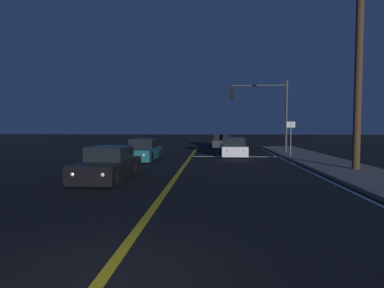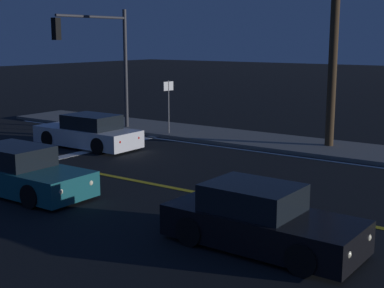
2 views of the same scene
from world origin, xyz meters
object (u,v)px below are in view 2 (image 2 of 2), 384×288
car_distant_tail_white (88,133)px  traffic_signal_near_right (101,50)px  utility_pole_right (335,9)px  car_side_waiting_black (260,221)px  street_sign_corner (168,99)px  car_parked_curb_teal (19,173)px

car_distant_tail_white → traffic_signal_near_right: (2.58, 1.66, 3.24)m
utility_pole_right → car_side_waiting_black: bearing=-165.6°
car_side_waiting_black → utility_pole_right: bearing=-164.5°
utility_pole_right → street_sign_corner: (-1.40, 7.01, -3.77)m
car_distant_tail_white → utility_pole_right: bearing=-57.5°
utility_pole_right → car_parked_curb_teal: bearing=156.7°
car_parked_curb_teal → traffic_signal_near_right: traffic_signal_near_right is taller
traffic_signal_near_right → utility_pole_right: (2.69, -9.81, 1.63)m
car_distant_tail_white → car_parked_curb_teal: bearing=-151.1°
car_parked_curb_teal → street_sign_corner: size_ratio=1.82×
car_side_waiting_black → car_distant_tail_white: bearing=-116.4°
street_sign_corner → car_parked_curb_teal: bearing=-167.4°
street_sign_corner → traffic_signal_near_right: bearing=114.7°
traffic_signal_near_right → utility_pole_right: utility_pole_right is taller
traffic_signal_near_right → street_sign_corner: 3.75m
car_parked_curb_teal → utility_pole_right: bearing=156.4°
car_distant_tail_white → utility_pole_right: 10.86m
car_distant_tail_white → car_side_waiting_black: bearing=-117.8°
traffic_signal_near_right → car_side_waiting_black: bearing=56.7°
car_side_waiting_black → street_sign_corner: bearing=-133.1°
car_parked_curb_teal → traffic_signal_near_right: (8.51, 4.99, 3.24)m
car_side_waiting_black → utility_pole_right: utility_pole_right is taller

